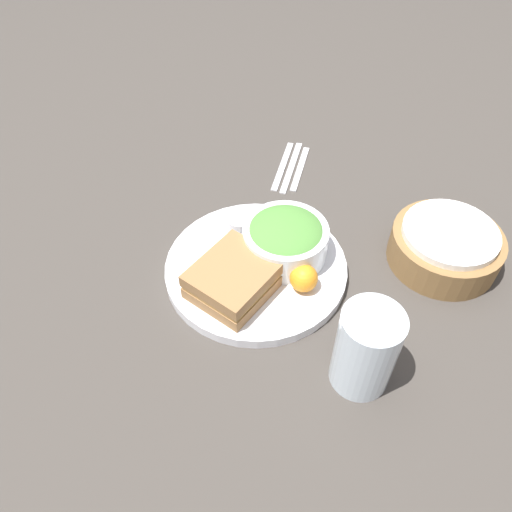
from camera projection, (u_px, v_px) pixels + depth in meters
name	position (u px, v px, depth m)	size (l,w,h in m)	color
ground_plane	(256.00, 272.00, 0.83)	(4.00, 4.00, 0.00)	#3D3833
plate	(256.00, 268.00, 0.82)	(0.30, 0.30, 0.02)	silver
sandwich	(237.00, 280.00, 0.76)	(0.13, 0.12, 0.05)	olive
salad_bowl	(285.00, 238.00, 0.81)	(0.14, 0.14, 0.07)	white
dressing_cup	(240.00, 223.00, 0.86)	(0.05, 0.05, 0.03)	#B7B7BC
orange_wedge	(303.00, 279.00, 0.76)	(0.04, 0.04, 0.04)	orange
drink_glass	(366.00, 350.00, 0.65)	(0.08, 0.08, 0.14)	silver
bread_basket	(445.00, 246.00, 0.82)	(0.18, 0.18, 0.07)	olive
fork	(283.00, 165.00, 1.02)	(0.16, 0.01, 0.01)	silver
knife	(291.00, 167.00, 1.02)	(0.17, 0.01, 0.01)	silver
spoon	(300.00, 168.00, 1.01)	(0.15, 0.01, 0.01)	silver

